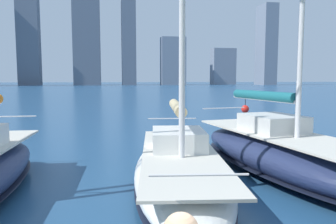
{
  "coord_description": "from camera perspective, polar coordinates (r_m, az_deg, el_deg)",
  "views": [
    {
      "loc": [
        1.41,
        2.32,
        3.1
      ],
      "look_at": [
        -0.19,
        -6.36,
        2.2
      ],
      "focal_mm": 35.0,
      "sensor_mm": 36.0,
      "label": 1
    }
  ],
  "objects": [
    {
      "name": "city_skyline",
      "position": [
        163.83,
        -14.8,
        11.98
      ],
      "size": [
        166.49,
        24.19,
        52.14
      ],
      "color": "slate",
      "rests_on": "ground"
    },
    {
      "name": "sailboat_teal",
      "position": [
        11.25,
        19.13,
        -6.6
      ],
      "size": [
        3.86,
        9.18,
        10.18
      ],
      "color": "navy",
      "rests_on": "ground"
    },
    {
      "name": "sailboat_tan",
      "position": [
        9.42,
        2.02,
        -9.51
      ],
      "size": [
        3.65,
        8.68,
        9.29
      ],
      "color": "white",
      "rests_on": "ground"
    },
    {
      "name": "channel_buoy",
      "position": [
        30.72,
        13.28,
        0.53
      ],
      "size": [
        0.7,
        0.7,
        1.4
      ],
      "color": "red",
      "rests_on": "ground"
    }
  ]
}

